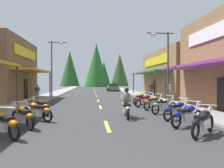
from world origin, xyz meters
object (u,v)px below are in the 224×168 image
motorcycle_parked_right_6 (140,98)px  parked_car_curbside (113,87)px  motorcycle_parked_right_4 (154,102)px  motorcycle_parked_left_1 (23,116)px  motorcycle_parked_left_0 (2,123)px  streetlamp_right (164,57)px  motorcycle_parked_right_2 (177,110)px  motorcycle_parked_right_1 (187,115)px  motorcycle_parked_left_3 (40,106)px  motorcycle_parked_right_3 (164,105)px  motorcycle_parked_right_5 (145,100)px  rider_cruising_lead (126,105)px  pedestrian_browsing (151,88)px  motorcycle_parked_left_2 (37,111)px  motorcycle_parked_right_0 (203,121)px  pedestrian_by_shop (37,91)px  pedestrian_waiting (170,92)px  streetlamp_left (54,61)px

motorcycle_parked_right_6 → parked_car_curbside: bearing=41.9°
motorcycle_parked_right_4 → parked_car_curbside: (-0.09, 26.92, 0.20)m
motorcycle_parked_right_6 → motorcycle_parked_left_1: 10.68m
motorcycle_parked_left_0 → motorcycle_parked_right_4: bearing=-96.2°
streetlamp_right → motorcycle_parked_right_2: (-1.13, -5.39, -3.15)m
motorcycle_parked_right_1 → motorcycle_parked_left_3: same height
motorcycle_parked_right_3 → parked_car_curbside: (-0.17, 28.70, 0.20)m
motorcycle_parked_left_0 → motorcycle_parked_right_3: bearing=-105.2°
motorcycle_parked_right_5 → motorcycle_parked_left_1: size_ratio=1.10×
streetlamp_right → motorcycle_parked_left_3: bearing=-158.4°
motorcycle_parked_right_1 → motorcycle_parked_left_1: bearing=145.8°
motorcycle_parked_left_3 → motorcycle_parked_left_0: bearing=140.3°
parked_car_curbside → rider_cruising_lead: bearing=175.0°
motorcycle_parked_right_1 → pedestrian_browsing: size_ratio=1.10×
motorcycle_parked_left_2 → motorcycle_parked_right_4: bearing=-115.5°
motorcycle_parked_right_0 → pedestrian_by_shop: pedestrian_by_shop is taller
motorcycle_parked_left_1 → pedestrian_browsing: bearing=-69.1°
motorcycle_parked_right_1 → parked_car_curbside: parked_car_curbside is taller
motorcycle_parked_right_2 → parked_car_curbside: size_ratio=0.43×
motorcycle_parked_left_2 → pedestrian_waiting: (9.66, 8.62, 0.42)m
streetlamp_right → pedestrian_waiting: size_ratio=3.50×
streetlamp_right → pedestrian_browsing: size_ratio=3.22×
motorcycle_parked_right_0 → rider_cruising_lead: 4.41m
motorcycle_parked_right_6 → motorcycle_parked_left_2: same height
motorcycle_parked_right_0 → motorcycle_parked_left_1: size_ratio=0.93×
motorcycle_parked_left_2 → pedestrian_by_shop: 12.47m
motorcycle_parked_right_4 → motorcycle_parked_left_0: same height
motorcycle_parked_right_3 → pedestrian_by_shop: (-9.64, 10.36, 0.39)m
rider_cruising_lead → pedestrian_by_shop: 13.69m
streetlamp_right → motorcycle_parked_right_4: streetlamp_right is taller
motorcycle_parked_right_2 → motorcycle_parked_right_6: bearing=60.1°
motorcycle_parked_left_3 → motorcycle_parked_left_2: bearing=150.0°
motorcycle_parked_left_1 → rider_cruising_lead: 5.01m
streetlamp_right → motorcycle_parked_right_1: bearing=-100.8°
streetlamp_left → motorcycle_parked_left_1: streetlamp_left is taller
streetlamp_left → motorcycle_parked_left_1: 16.18m
motorcycle_parked_right_4 → motorcycle_parked_right_6: (-0.22, 3.25, 0.00)m
streetlamp_left → streetlamp_right: 13.07m
motorcycle_parked_right_5 → pedestrian_browsing: size_ratio=1.11×
motorcycle_parked_right_2 → pedestrian_waiting: bearing=39.9°
motorcycle_parked_right_3 → motorcycle_parked_right_5: bearing=64.0°
motorcycle_parked_right_0 → motorcycle_parked_right_6: size_ratio=0.97×
motorcycle_parked_right_1 → rider_cruising_lead: size_ratio=0.88×
motorcycle_parked_left_2 → motorcycle_parked_right_0: bearing=-170.9°
motorcycle_parked_left_2 → pedestrian_browsing: size_ratio=1.04×
motorcycle_parked_left_2 → rider_cruising_lead: bearing=-136.8°
rider_cruising_lead → motorcycle_parked_right_0: bearing=-148.3°
motorcycle_parked_left_2 → pedestrian_by_shop: (-2.82, 12.14, 0.39)m
motorcycle_parked_right_0 → motorcycle_parked_right_1: 1.54m
motorcycle_parked_right_4 → motorcycle_parked_right_5: (-0.18, 1.64, 0.00)m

